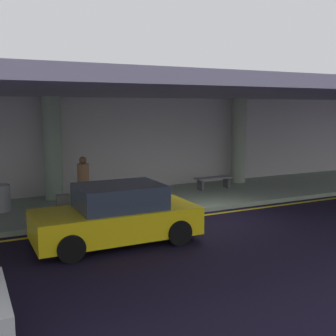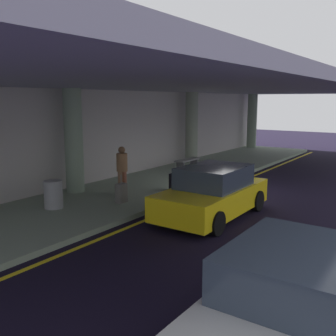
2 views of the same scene
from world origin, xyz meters
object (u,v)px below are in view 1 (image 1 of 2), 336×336
Objects in this scene: car_yellow_taxi at (117,215)px; trash_bin_steel at (1,198)px; suitcase_upright_primary at (141,200)px; support_column_left_mid at (53,148)px; traveler_with_luggage at (83,178)px; suitcase_upright_secondary at (63,205)px; support_column_center at (239,141)px; bench_metal at (214,180)px.

car_yellow_taxi is 4.82m from trash_bin_steel.
car_yellow_taxi is 4.56× the size of suitcase_upright_primary.
support_column_left_mid is 2.17× the size of traveler_with_luggage.
traveler_with_luggage reaches higher than suitcase_upright_primary.
traveler_with_luggage is at bearing 41.53° from suitcase_upright_secondary.
support_column_left_mid and support_column_center have the same top height.
traveler_with_luggage is 2.03m from suitcase_upright_primary.
support_column_center reaches higher than trash_bin_steel.
support_column_center is 7.60m from traveler_with_luggage.
traveler_with_luggage is 1.05× the size of bench_metal.
suitcase_upright_primary is (1.56, -1.12, -0.65)m from traveler_with_luggage.
trash_bin_steel is (-1.66, 1.27, 0.11)m from suitcase_upright_secondary.
bench_metal is (6.39, 1.47, 0.04)m from suitcase_upright_secondary.
support_column_center is at bearing 26.30° from bench_metal.
bench_metal is (5.64, 4.37, -0.21)m from car_yellow_taxi.
support_column_left_mid is 2.58m from trash_bin_steel.
support_column_center is 9.22m from car_yellow_taxi.
car_yellow_taxi is (0.54, -5.27, -1.26)m from support_column_left_mid.
suitcase_upright_secondary is (-0.75, 2.90, -0.25)m from car_yellow_taxi.
traveler_with_luggage reaches higher than suitcase_upright_secondary.
suitcase_upright_secondary is at bearing -94.94° from support_column_left_mid.
car_yellow_taxi is at bearing -73.53° from suitcase_upright_secondary.
support_column_center reaches higher than car_yellow_taxi.
trash_bin_steel reaches higher than bench_metal.
support_column_center reaches higher than suitcase_upright_primary.
support_column_left_mid reaches higher than suitcase_upright_primary.
support_column_center reaches higher than bench_metal.
support_column_center is at bearing 18.14° from suitcase_upright_secondary.
bench_metal is (3.98, 1.89, 0.04)m from suitcase_upright_primary.
support_column_left_mid is 1.00× the size of support_column_center.
support_column_center reaches higher than suitcase_upright_secondary.
suitcase_upright_primary is at bearing -154.30° from support_column_center.
traveler_with_luggage reaches higher than car_yellow_taxi.
suitcase_upright_primary is at bearing -22.63° from trash_bin_steel.
suitcase_upright_primary is at bearing 150.50° from traveler_with_luggage.
suitcase_upright_secondary is at bearing -167.04° from bench_metal.
trash_bin_steel is at bearing -57.66° from car_yellow_taxi.
suitcase_upright_primary is 1.06× the size of trash_bin_steel.
car_yellow_taxi is at bearing -104.91° from suitcase_upright_primary.
trash_bin_steel is (-4.06, 1.69, 0.11)m from suitcase_upright_primary.
bench_metal is at bearing -8.28° from support_column_left_mid.
trash_bin_steel is (-2.50, 0.58, -0.54)m from traveler_with_luggage.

